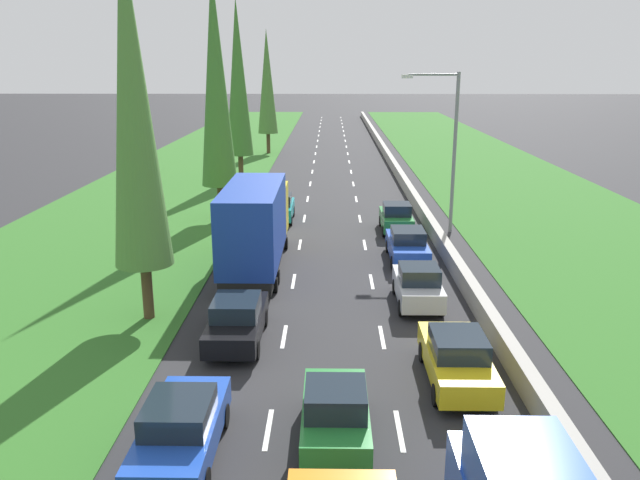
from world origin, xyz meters
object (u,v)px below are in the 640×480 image
Objects in this scene: green_hatchback_right_lane at (396,218)px; poplar_tree_second at (133,102)px; teal_hatchback_left_lane at (279,208)px; silver_hatchback_right_lane at (418,285)px; blue_box_truck_left_lane at (256,225)px; blue_sedan_left_lane at (181,429)px; yellow_sedan_right_lane at (457,358)px; black_sedan_left_lane at (237,320)px; blue_sedan_right_lane at (407,245)px; poplar_tree_fifth at (267,82)px; poplar_tree_third at (216,79)px; green_hatchback_centre_lane at (335,414)px; street_light_mast at (449,141)px; poplar_tree_fourth at (238,78)px.

poplar_tree_second is (-10.74, -13.22, 7.29)m from green_hatchback_right_lane.
teal_hatchback_left_lane is 15.67m from silver_hatchback_right_lane.
teal_hatchback_left_lane is at bearing 88.18° from blue_box_truck_left_lane.
silver_hatchback_right_lane reaches higher than blue_sedan_left_lane.
blue_sedan_left_lane is 1.15× the size of silver_hatchback_right_lane.
yellow_sedan_right_lane is at bearing -24.53° from poplar_tree_second.
blue_sedan_right_lane is (7.04, 9.64, 0.00)m from black_sedan_left_lane.
silver_hatchback_right_lane is 6.02m from blue_sedan_right_lane.
poplar_tree_fifth reaches higher than blue_box_truck_left_lane.
blue_sedan_right_lane is 40.88m from poplar_tree_fifth.
blue_box_truck_left_lane is (-0.23, 8.11, 1.37)m from black_sedan_left_lane.
yellow_sedan_right_lane is at bearing -63.06° from poplar_tree_third.
poplar_tree_second is 1.09× the size of poplar_tree_fifth.
street_light_mast reaches higher than green_hatchback_centre_lane.
poplar_tree_second is (-3.77, -15.74, 7.29)m from teal_hatchback_left_lane.
teal_hatchback_left_lane is 0.87× the size of blue_sedan_right_lane.
silver_hatchback_right_lane reaches higher than yellow_sedan_right_lane.
street_light_mast is (9.85, 15.31, 4.42)m from black_sedan_left_lane.
poplar_tree_second reaches higher than green_hatchback_right_lane.
blue_box_truck_left_lane is 9.77m from teal_hatchback_left_lane.
blue_sedan_right_lane is 1.15× the size of green_hatchback_right_lane.
blue_sedan_right_lane is 0.50× the size of street_light_mast.
blue_sedan_left_lane is 12.70m from silver_hatchback_right_lane.
blue_box_truck_left_lane is 0.65× the size of poplar_tree_fourth.
silver_hatchback_right_lane is 10.35m from green_hatchback_centre_lane.
poplar_tree_third is (-3.18, 25.00, 7.70)m from blue_sedan_left_lane.
blue_sedan_right_lane is at bearing 11.84° from blue_box_truck_left_lane.
poplar_tree_second is at bearing 150.91° from black_sedan_left_lane.
teal_hatchback_left_lane is 1.00× the size of green_hatchback_centre_lane.
blue_box_truck_left_lane is at bearing -80.49° from poplar_tree_fourth.
yellow_sedan_right_lane is at bearing -71.92° from poplar_tree_fourth.
poplar_tree_second is at bearing 110.26° from blue_sedan_left_lane.
blue_box_truck_left_lane is 2.41× the size of green_hatchback_right_lane.
street_light_mast reaches higher than black_sedan_left_lane.
poplar_tree_third reaches higher than teal_hatchback_left_lane.
blue_sedan_left_lane is 26.35m from poplar_tree_third.
blue_sedan_right_lane is 5.64m from green_hatchback_right_lane.
blue_box_truck_left_lane is 0.63× the size of poplar_tree_third.
poplar_tree_second is (-3.46, -6.06, 5.94)m from blue_box_truck_left_lane.
street_light_mast reaches higher than teal_hatchback_left_lane.
silver_hatchback_right_lane is at bearing -91.37° from green_hatchback_right_lane.
blue_box_truck_left_lane is (0.17, 14.98, 1.37)m from blue_sedan_left_lane.
black_sedan_left_lane is 7.65m from yellow_sedan_right_lane.
silver_hatchback_right_lane is at bearing -104.77° from street_light_mast.
poplar_tree_second reaches higher than yellow_sedan_right_lane.
poplar_tree_fifth is (-3.10, 55.43, 6.72)m from blue_sedan_left_lane.
teal_hatchback_left_lane is 16.27m from poplar_tree_fourth.
green_hatchback_right_lane is at bearing 65.23° from black_sedan_left_lane.
blue_sedan_right_lane is 15.63m from poplar_tree_third.
blue_box_truck_left_lane is 24.60m from poplar_tree_fourth.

